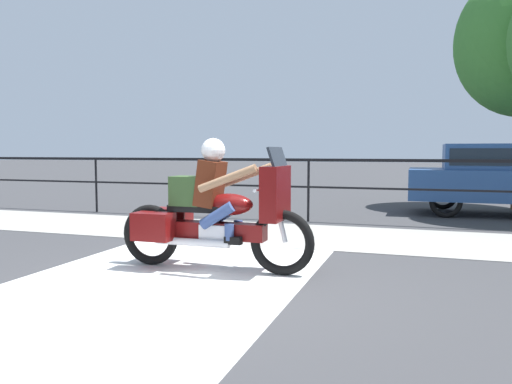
{
  "coord_description": "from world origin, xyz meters",
  "views": [
    {
      "loc": [
        2.17,
        -4.86,
        1.44
      ],
      "look_at": [
        0.12,
        1.34,
        0.9
      ],
      "focal_mm": 35.0,
      "sensor_mm": 36.0,
      "label": 1
    }
  ],
  "objects": [
    {
      "name": "parked_car",
      "position": [
        3.89,
        7.4,
        0.91
      ],
      "size": [
        4.13,
        1.8,
        1.6
      ],
      "rotation": [
        0.0,
        0.0,
        0.03
      ],
      "color": "#284C84",
      "rests_on": "ground"
    },
    {
      "name": "crosswalk_band",
      "position": [
        -0.56,
        -0.2,
        0.0
      ],
      "size": [
        3.13,
        6.0,
        0.01
      ],
      "primitive_type": "cube",
      "color": "silver",
      "rests_on": "ground"
    },
    {
      "name": "motorcycle",
      "position": [
        -0.19,
        0.64,
        0.71
      ],
      "size": [
        2.49,
        0.76,
        1.59
      ],
      "rotation": [
        0.0,
        0.0,
        0.02
      ],
      "color": "black",
      "rests_on": "ground"
    },
    {
      "name": "fence_railing",
      "position": [
        0.0,
        5.09,
        1.01
      ],
      "size": [
        36.0,
        0.05,
        1.29
      ],
      "color": "black",
      "rests_on": "ground"
    },
    {
      "name": "ground_plane",
      "position": [
        0.0,
        0.0,
        0.0
      ],
      "size": [
        120.0,
        120.0,
        0.0
      ],
      "primitive_type": "plane",
      "color": "#38383A"
    },
    {
      "name": "sidewalk_band",
      "position": [
        0.0,
        3.4,
        0.01
      ],
      "size": [
        44.0,
        2.4,
        0.01
      ],
      "primitive_type": "cube",
      "color": "#99968E",
      "rests_on": "ground"
    }
  ]
}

